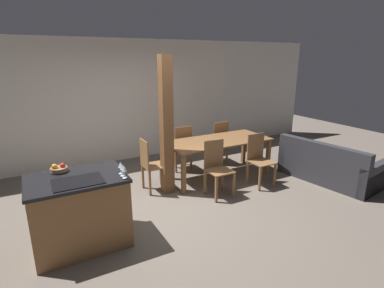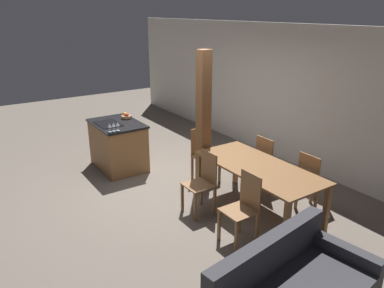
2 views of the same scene
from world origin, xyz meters
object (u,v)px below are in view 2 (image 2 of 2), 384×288
(dining_chair_far_right, at_px, (312,182))
(timber_post, at_px, (203,122))
(fruit_bowl, at_px, (126,116))
(dining_chair_near_right, at_px, (243,207))
(wine_glass_near, at_px, (109,126))
(dining_table, at_px, (258,172))
(wine_glass_middle, at_px, (114,125))
(dining_chair_far_left, at_px, (268,162))
(dining_chair_near_left, at_px, (203,181))
(kitchen_island, at_px, (118,145))
(dining_chair_head_end, at_px, (203,153))
(wine_glass_far, at_px, (118,124))

(dining_chair_far_right, bearing_deg, timber_post, 27.87)
(fruit_bowl, height_order, dining_chair_near_right, fruit_bowl)
(wine_glass_near, height_order, dining_table, wine_glass_near)
(wine_glass_near, height_order, timber_post, timber_post)
(wine_glass_near, xyz_separation_m, wine_glass_middle, (0.00, 0.08, 0.00))
(dining_chair_far_left, bearing_deg, dining_chair_near_left, 90.00)
(kitchen_island, height_order, dining_chair_near_right, dining_chair_near_right)
(dining_table, height_order, dining_chair_head_end, dining_chair_head_end)
(wine_glass_far, xyz_separation_m, dining_chair_near_right, (2.71, 0.56, -0.54))
(kitchen_island, relative_size, wine_glass_near, 7.27)
(dining_chair_near_left, xyz_separation_m, dining_chair_far_right, (0.92, 1.36, 0.00))
(wine_glass_far, distance_m, dining_chair_far_right, 3.37)
(wine_glass_middle, bearing_deg, wine_glass_near, -90.00)
(dining_chair_near_right, xyz_separation_m, dining_chair_far_left, (-0.92, 1.36, 0.00))
(wine_glass_middle, height_order, dining_chair_head_end, wine_glass_middle)
(wine_glass_middle, bearing_deg, dining_chair_far_left, 48.17)
(dining_table, relative_size, dining_chair_near_left, 2.15)
(wine_glass_middle, bearing_deg, dining_chair_near_right, 13.26)
(timber_post, bearing_deg, kitchen_island, -150.98)
(kitchen_island, xyz_separation_m, wine_glass_middle, (0.50, -0.26, 0.58))
(wine_glass_near, relative_size, dining_chair_far_right, 0.17)
(wine_glass_near, distance_m, wine_glass_middle, 0.08)
(wine_glass_middle, distance_m, timber_post, 1.59)
(fruit_bowl, relative_size, dining_chair_far_right, 0.22)
(fruit_bowl, height_order, timber_post, timber_post)
(fruit_bowl, distance_m, wine_glass_far, 0.81)
(wine_glass_middle, xyz_separation_m, timber_post, (1.09, 1.14, 0.14))
(kitchen_island, relative_size, fruit_bowl, 5.52)
(wine_glass_far, bearing_deg, dining_table, 28.93)
(kitchen_island, distance_m, wine_glass_near, 0.84)
(wine_glass_middle, xyz_separation_m, dining_table, (2.25, 1.32, -0.38))
(wine_glass_middle, relative_size, timber_post, 0.07)
(dining_chair_head_end, bearing_deg, wine_glass_far, 145.57)
(dining_chair_near_right, xyz_separation_m, dining_chair_far_right, (0.00, 1.36, 0.00))
(dining_table, xyz_separation_m, dining_chair_near_right, (0.46, -0.68, -0.16))
(dining_chair_far_right, bearing_deg, wine_glass_far, 35.38)
(dining_chair_near_left, relative_size, dining_chair_far_left, 1.00)
(dining_chair_far_right, xyz_separation_m, dining_chair_head_end, (-1.86, -0.68, 0.00))
(dining_chair_far_left, relative_size, dining_chair_head_end, 1.00)
(wine_glass_middle, height_order, dining_chair_far_left, wine_glass_middle)
(dining_chair_head_end, xyz_separation_m, timber_post, (0.24, -0.18, 0.68))
(wine_glass_far, bearing_deg, timber_post, 44.44)
(wine_glass_far, height_order, dining_chair_near_right, wine_glass_far)
(fruit_bowl, bearing_deg, wine_glass_near, -42.57)
(dining_chair_far_left, height_order, dining_chair_far_right, same)
(wine_glass_far, height_order, dining_chair_head_end, wine_glass_far)
(dining_chair_far_right, bearing_deg, dining_chair_head_end, 20.13)
(wine_glass_near, xyz_separation_m, dining_chair_far_left, (1.79, 2.08, -0.54))
(fruit_bowl, xyz_separation_m, wine_glass_near, (0.66, -0.61, 0.08))
(dining_chair_near_right, distance_m, dining_chair_head_end, 1.98)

